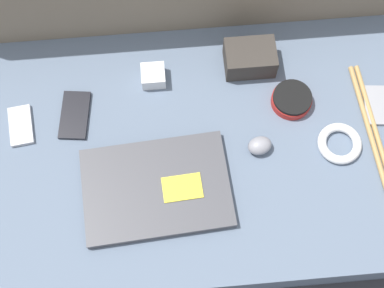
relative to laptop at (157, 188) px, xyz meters
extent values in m
plane|color=#38383D|center=(0.09, 0.10, -0.15)|extent=(8.00, 8.00, 0.00)
cube|color=slate|center=(0.09, 0.10, -0.08)|extent=(1.15, 0.66, 0.14)
cube|color=#47474C|center=(0.00, 0.00, 0.00)|extent=(0.35, 0.25, 0.02)
cube|color=yellow|center=(0.06, -0.01, 0.01)|extent=(0.09, 0.07, 0.00)
ellipsoid|color=gray|center=(0.25, 0.08, 0.01)|extent=(0.07, 0.06, 0.04)
cylinder|color=red|center=(0.34, 0.19, 0.00)|extent=(0.10, 0.10, 0.02)
cylinder|color=black|center=(0.34, 0.19, 0.02)|extent=(0.09, 0.09, 0.01)
cube|color=black|center=(-0.19, 0.20, -0.01)|extent=(0.08, 0.13, 0.01)
cube|color=#99999E|center=(0.55, 0.17, -0.01)|extent=(0.07, 0.11, 0.01)
cube|color=#B7B7BC|center=(-0.32, 0.19, -0.01)|extent=(0.07, 0.11, 0.01)
cube|color=#38332D|center=(0.25, 0.31, 0.02)|extent=(0.12, 0.09, 0.07)
cube|color=silver|center=(0.01, 0.29, 0.01)|extent=(0.06, 0.06, 0.04)
torus|color=white|center=(0.44, 0.07, 0.00)|extent=(0.10, 0.10, 0.02)
cylinder|color=tan|center=(0.52, 0.08, -0.01)|extent=(0.04, 0.39, 0.01)
cylinder|color=tan|center=(0.53, 0.08, -0.01)|extent=(0.04, 0.39, 0.01)
camera|label=1|loc=(0.05, -0.36, 1.18)|focal=50.00mm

